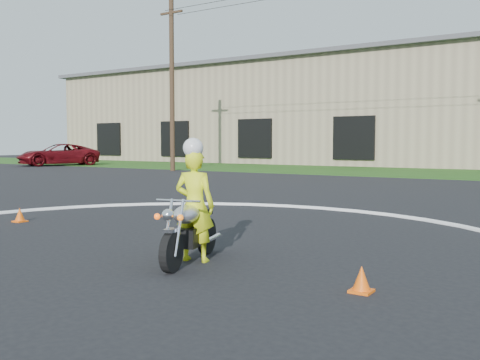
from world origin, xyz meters
The scene contains 6 objects.
grass_strip centered at (0.00, 27.00, 0.01)m, with size 120.00×10.00×0.02m, color #1E4714.
course_markings centered at (2.17, 4.35, 0.01)m, with size 19.05×19.05×0.12m.
primary_motorcycle centered at (1.01, 2.49, 0.45)m, with size 0.70×1.74×0.93m.
rider_primary_grp centered at (1.00, 2.62, 0.84)m, with size 0.65×0.51×1.73m.
pickup_grp centered at (-26.92, 22.20, 0.79)m, with size 4.79×6.29×1.59m.
warehouse centered at (-18.00, 39.99, 4.16)m, with size 41.00×17.00×8.30m.
Camera 1 is at (5.59, -3.25, 1.67)m, focal length 40.00 mm.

